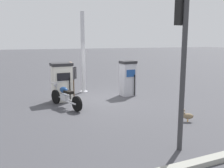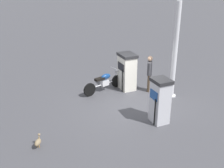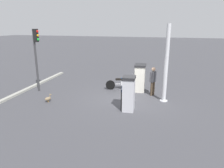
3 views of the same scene
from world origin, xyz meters
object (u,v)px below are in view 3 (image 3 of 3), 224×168
object	(u,v)px
fuel_pump_near	(140,78)
motorcycle_near_pump	(123,82)
fuel_pump_far	(129,93)
roadside_traffic_light	(36,49)
canopy_support_pole	(166,66)
wandering_duck	(48,99)
attendant_person	(153,79)

from	to	relation	value
fuel_pump_near	motorcycle_near_pump	bearing A→B (deg)	-4.10
fuel_pump_far	roadside_traffic_light	size ratio (longest dim) A/B	0.45
motorcycle_near_pump	canopy_support_pole	size ratio (longest dim) A/B	0.51
fuel_pump_near	motorcycle_near_pump	xyz separation A→B (m)	(1.03, -0.07, -0.39)
wandering_duck	canopy_support_pole	bearing A→B (deg)	-161.35
roadside_traffic_light	fuel_pump_near	bearing A→B (deg)	-163.13
attendant_person	wandering_duck	distance (m)	5.74
fuel_pump_far	roadside_traffic_light	distance (m)	6.12
attendant_person	canopy_support_pole	bearing A→B (deg)	130.94
wandering_duck	roadside_traffic_light	size ratio (longest dim) A/B	0.11
motorcycle_near_pump	canopy_support_pole	xyz separation A→B (m)	(-2.54, 1.40, 1.45)
fuel_pump_near	wandering_duck	distance (m)	5.33
roadside_traffic_light	canopy_support_pole	size ratio (longest dim) A/B	0.93
wandering_duck	motorcycle_near_pump	bearing A→B (deg)	-133.51
attendant_person	wandering_duck	xyz separation A→B (m)	(5.01, 2.70, -0.72)
wandering_duck	canopy_support_pole	xyz separation A→B (m)	(-5.69, -1.92, 1.68)
fuel_pump_far	attendant_person	size ratio (longest dim) A/B	1.01
attendant_person	fuel_pump_far	bearing A→B (deg)	71.83
fuel_pump_near	fuel_pump_far	world-z (taller)	fuel_pump_near
fuel_pump_far	attendant_person	xyz separation A→B (m)	(-0.83, -2.51, 0.09)
fuel_pump_near	canopy_support_pole	world-z (taller)	canopy_support_pole
fuel_pump_far	attendant_person	distance (m)	2.65
fuel_pump_far	wandering_duck	world-z (taller)	fuel_pump_far
attendant_person	canopy_support_pole	xyz separation A→B (m)	(-0.68, 0.79, 0.96)
roadside_traffic_light	canopy_support_pole	bearing A→B (deg)	-176.73
fuel_pump_near	motorcycle_near_pump	distance (m)	1.10
wandering_duck	attendant_person	bearing A→B (deg)	-151.62
wandering_duck	fuel_pump_near	bearing A→B (deg)	-142.18
motorcycle_near_pump	roadside_traffic_light	bearing A→B (deg)	21.06
roadside_traffic_light	wandering_duck	bearing A→B (deg)	136.04
fuel_pump_near	roadside_traffic_light	bearing A→B (deg)	16.87
fuel_pump_far	attendant_person	world-z (taller)	fuel_pump_far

